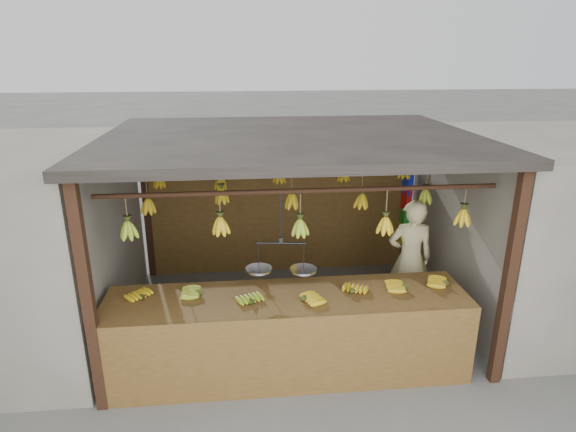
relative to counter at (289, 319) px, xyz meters
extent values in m
plane|color=#5B5B57|center=(0.14, 1.23, -0.71)|extent=(80.00, 80.00, 0.00)
cube|color=black|center=(-1.86, -0.27, 0.44)|extent=(0.10, 0.10, 2.30)
cube|color=black|center=(2.14, -0.27, 0.44)|extent=(0.10, 0.10, 2.30)
cube|color=black|center=(-1.86, 2.73, 0.44)|extent=(0.10, 0.10, 2.30)
cube|color=black|center=(2.14, 2.73, 0.44)|extent=(0.10, 0.10, 2.30)
cube|color=black|center=(0.14, 1.23, 1.64)|extent=(4.30, 3.30, 0.10)
cylinder|color=black|center=(0.14, 0.23, 1.29)|extent=(4.00, 0.05, 0.05)
cylinder|color=black|center=(0.14, 1.23, 1.29)|extent=(4.00, 0.05, 0.05)
cylinder|color=black|center=(0.14, 2.23, 1.29)|extent=(4.00, 0.05, 0.05)
cube|color=brown|center=(0.14, 2.73, 0.19)|extent=(4.00, 0.06, 1.80)
cube|color=slate|center=(3.74, 1.23, 0.44)|extent=(3.00, 3.00, 2.30)
cube|color=brown|center=(-0.01, 0.13, 0.15)|extent=(3.77, 0.84, 0.08)
cube|color=brown|center=(-0.01, -0.28, -0.26)|extent=(3.77, 0.04, 0.90)
cube|color=black|center=(-1.79, -0.23, -0.30)|extent=(0.07, 0.07, 0.82)
cube|color=black|center=(1.78, -0.23, -0.30)|extent=(0.07, 0.07, 0.82)
cube|color=black|center=(-1.79, 0.50, -0.30)|extent=(0.07, 0.07, 0.82)
cube|color=black|center=(1.78, 0.50, -0.30)|extent=(0.07, 0.07, 0.82)
ellipsoid|color=gold|center=(-1.47, 0.21, 0.22)|extent=(0.30, 0.30, 0.06)
ellipsoid|color=#92A523|center=(-0.92, 0.27, 0.22)|extent=(0.24, 0.18, 0.06)
ellipsoid|color=#92A523|center=(-0.37, -0.01, 0.22)|extent=(0.25, 0.29, 0.06)
ellipsoid|color=gold|center=(0.16, -0.03, 0.22)|extent=(0.29, 0.26, 0.06)
ellipsoid|color=gold|center=(0.68, 0.10, 0.22)|extent=(0.26, 0.29, 0.06)
ellipsoid|color=gold|center=(1.25, 0.17, 0.22)|extent=(0.26, 0.21, 0.06)
ellipsoid|color=gold|center=(1.72, 0.20, 0.22)|extent=(0.29, 0.27, 0.06)
ellipsoid|color=#92A523|center=(-1.56, 0.25, 0.93)|extent=(0.16, 0.16, 0.28)
ellipsoid|color=gold|center=(-0.66, 0.28, 0.93)|extent=(0.16, 0.16, 0.28)
ellipsoid|color=#92A523|center=(0.14, 0.25, 0.90)|extent=(0.16, 0.16, 0.28)
ellipsoid|color=gold|center=(1.00, 0.20, 0.91)|extent=(0.16, 0.16, 0.28)
ellipsoid|color=gold|center=(1.87, 0.28, 0.94)|extent=(0.16, 0.16, 0.28)
ellipsoid|color=gold|center=(-1.53, 1.19, 0.88)|extent=(0.16, 0.16, 0.28)
ellipsoid|color=gold|center=(-0.68, 1.25, 0.96)|extent=(0.16, 0.16, 0.28)
ellipsoid|color=gold|center=(0.16, 1.21, 0.88)|extent=(0.16, 0.16, 0.28)
ellipsoid|color=gold|center=(1.01, 1.19, 0.86)|extent=(0.16, 0.16, 0.28)
ellipsoid|color=#92A523|center=(1.82, 1.22, 0.89)|extent=(0.16, 0.16, 0.28)
ellipsoid|color=gold|center=(-1.57, 2.28, 0.90)|extent=(0.16, 0.16, 0.28)
ellipsoid|color=gold|center=(-0.73, 2.22, 0.86)|extent=(0.16, 0.16, 0.28)
ellipsoid|color=gold|center=(0.09, 2.26, 0.93)|extent=(0.16, 0.16, 0.28)
ellipsoid|color=gold|center=(1.01, 2.26, 0.93)|extent=(0.16, 0.16, 0.28)
ellipsoid|color=gold|center=(1.89, 2.23, 0.95)|extent=(0.16, 0.16, 0.28)
cylinder|color=black|center=(-0.06, 0.23, 1.01)|extent=(0.02, 0.02, 0.55)
cylinder|color=black|center=(-0.06, 0.23, 0.74)|extent=(0.50, 0.09, 0.02)
cylinder|color=silver|center=(-0.29, 0.26, 0.44)|extent=(0.27, 0.27, 0.02)
cylinder|color=silver|center=(0.17, 0.21, 0.44)|extent=(0.27, 0.27, 0.02)
imported|color=beige|center=(1.68, 1.20, 0.07)|extent=(0.60, 0.42, 1.57)
cube|color=#1426BF|center=(2.08, 2.58, 0.69)|extent=(0.08, 0.26, 0.34)
cube|color=red|center=(2.08, 2.58, 0.45)|extent=(0.08, 0.26, 0.34)
cube|color=#199926|center=(2.08, 2.58, 0.12)|extent=(0.08, 0.26, 0.34)
cube|color=yellow|center=(2.08, 2.58, -0.14)|extent=(0.08, 0.26, 0.34)
camera|label=1|loc=(-0.45, -4.29, 2.57)|focal=30.00mm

